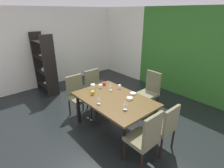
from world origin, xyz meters
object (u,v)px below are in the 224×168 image
object	(u,v)px
cup_west	(104,84)
cup_left	(101,86)
wine_glass_near_window	(111,85)
chair_right_near	(146,137)
chair_right_far	(164,125)
wine_glass_rear	(125,103)
dining_table	(114,102)
chair_head_far	(150,90)
chair_left_far	(95,88)
serving_bowl_near_shelf	(130,99)
chair_left_near	(78,94)
cup_south	(93,93)
serving_bowl_right	(133,94)
cup_corner	(120,87)
wine_glass_north	(99,98)
display_shelf	(44,64)
pitcher_east	(93,87)

from	to	relation	value
cup_west	cup_left	size ratio (longest dim) A/B	0.91
wine_glass_near_window	chair_right_near	bearing A→B (deg)	-18.46
chair_right_far	cup_left	world-z (taller)	chair_right_far
wine_glass_rear	cup_west	distance (m)	1.20
dining_table	chair_right_far	bearing A→B (deg)	14.16
dining_table	chair_head_far	xyz separation A→B (m)	(-0.03, 1.23, -0.11)
chair_left_far	wine_glass_rear	distance (m)	1.59
wine_glass_near_window	serving_bowl_near_shelf	distance (m)	0.61
chair_left_near	serving_bowl_near_shelf	world-z (taller)	chair_left_near
wine_glass_rear	cup_south	world-z (taller)	wine_glass_rear
serving_bowl_near_shelf	cup_west	xyz separation A→B (m)	(-0.91, 0.08, 0.01)
serving_bowl_near_shelf	chair_head_far	bearing A→B (deg)	104.79
serving_bowl_near_shelf	serving_bowl_right	distance (m)	0.26
wine_glass_rear	cup_corner	distance (m)	0.93
chair_right_far	cup_corner	world-z (taller)	chair_right_far
wine_glass_north	serving_bowl_near_shelf	xyz separation A→B (m)	(0.27, 0.57, -0.09)
chair_left_far	cup_west	distance (m)	0.44
display_shelf	chair_head_far	bearing A→B (deg)	28.12
cup_left	wine_glass_north	bearing A→B (deg)	-40.42
pitcher_east	chair_right_far	bearing A→B (deg)	12.43
display_shelf	pitcher_east	size ratio (longest dim) A/B	12.56
chair_left_far	wine_glass_near_window	world-z (taller)	chair_left_far
display_shelf	wine_glass_near_window	size ratio (longest dim) A/B	11.23
chair_left_far	chair_right_near	size ratio (longest dim) A/B	1.00
dining_table	chair_left_far	xyz separation A→B (m)	(-1.04, 0.26, -0.11)
serving_bowl_near_shelf	cup_left	distance (m)	0.84
chair_right_far	cup_south	bearing A→B (deg)	108.52
chair_right_near	serving_bowl_right	xyz separation A→B (m)	(-0.91, 0.68, 0.21)
serving_bowl_near_shelf	cup_left	bearing A→B (deg)	-173.81
chair_right_far	cup_west	size ratio (longest dim) A/B	12.15
chair_left_far	chair_right_near	world-z (taller)	chair_left_far
cup_left	chair_right_near	bearing A→B (deg)	-12.54
chair_left_near	chair_right_near	bearing A→B (deg)	90.00
chair_left_far	serving_bowl_right	distance (m)	1.20
cup_south	serving_bowl_right	bearing A→B (deg)	49.15
wine_glass_near_window	cup_south	xyz separation A→B (m)	(-0.08, -0.43, -0.08)
wine_glass_near_window	cup_left	xyz separation A→B (m)	(-0.24, -0.10, -0.07)
chair_left_far	cup_west	world-z (taller)	chair_left_far
wine_glass_north	serving_bowl_near_shelf	distance (m)	0.64
chair_left_near	cup_corner	xyz separation A→B (m)	(0.76, 0.67, 0.25)
chair_right_far	cup_west	world-z (taller)	chair_right_far
display_shelf	pitcher_east	xyz separation A→B (m)	(2.28, 0.19, -0.08)
dining_table	chair_left_near	world-z (taller)	chair_left_near
chair_right_near	serving_bowl_near_shelf	xyz separation A→B (m)	(-0.79, 0.45, 0.22)
wine_glass_near_window	serving_bowl_near_shelf	world-z (taller)	wine_glass_near_window
serving_bowl_near_shelf	serving_bowl_right	xyz separation A→B (m)	(-0.12, 0.23, -0.01)
display_shelf	pitcher_east	distance (m)	2.28
chair_left_near	display_shelf	world-z (taller)	display_shelf
display_shelf	cup_corner	bearing A→B (deg)	15.09
chair_right_near	cup_left	size ratio (longest dim) A/B	12.00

